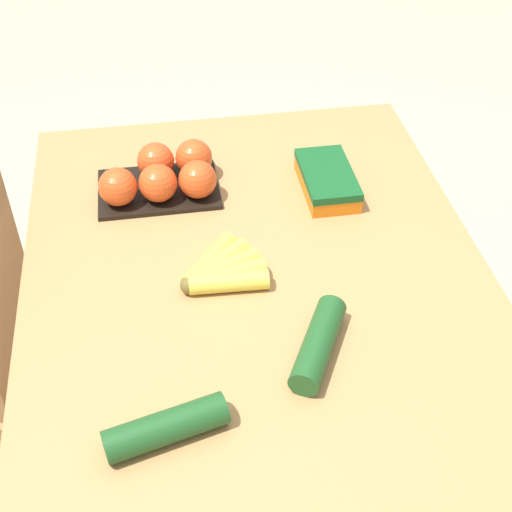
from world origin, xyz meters
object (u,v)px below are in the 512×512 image
(cucumber_near, at_px, (318,344))
(banana_bunch, at_px, (220,271))
(carrot_bag, at_px, (327,179))
(cucumber_far, at_px, (166,427))
(tomato_pack, at_px, (164,176))

(cucumber_near, bearing_deg, banana_bunch, 33.51)
(carrot_bag, height_order, cucumber_far, cucumber_far)
(tomato_pack, bearing_deg, cucumber_far, 176.46)
(cucumber_far, bearing_deg, cucumber_near, -64.47)
(banana_bunch, distance_m, carrot_bag, 0.36)
(carrot_bag, bearing_deg, cucumber_near, 164.73)
(banana_bunch, bearing_deg, cucumber_far, 159.95)
(banana_bunch, bearing_deg, tomato_pack, 16.08)
(banana_bunch, height_order, cucumber_far, cucumber_far)
(banana_bunch, height_order, carrot_bag, carrot_bag)
(cucumber_far, bearing_deg, banana_bunch, -20.05)
(cucumber_near, xyz_separation_m, cucumber_far, (-0.12, 0.26, 0.00))
(tomato_pack, bearing_deg, banana_bunch, -163.92)
(cucumber_near, height_order, cucumber_far, same)
(tomato_pack, height_order, cucumber_far, tomato_pack)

